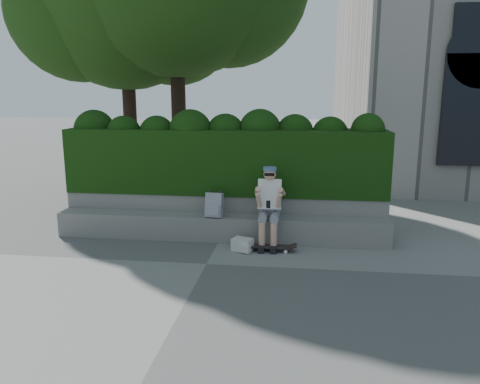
# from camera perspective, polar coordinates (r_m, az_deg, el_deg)

# --- Properties ---
(ground) EXTENTS (80.00, 80.00, 0.00)m
(ground) POSITION_cam_1_polar(r_m,az_deg,el_deg) (7.41, -4.10, -8.75)
(ground) COLOR slate
(ground) RESTS_ON ground
(bench_ledge) EXTENTS (6.00, 0.45, 0.45)m
(bench_ledge) POSITION_cam_1_polar(r_m,az_deg,el_deg) (8.50, -2.47, -4.36)
(bench_ledge) COLOR gray
(bench_ledge) RESTS_ON ground
(planter_wall) EXTENTS (6.00, 0.50, 0.75)m
(planter_wall) POSITION_cam_1_polar(r_m,az_deg,el_deg) (8.91, -1.96, -2.57)
(planter_wall) COLOR gray
(planter_wall) RESTS_ON ground
(hedge) EXTENTS (6.00, 1.00, 1.20)m
(hedge) POSITION_cam_1_polar(r_m,az_deg,el_deg) (8.94, -1.78, 3.85)
(hedge) COLOR black
(hedge) RESTS_ON planter_wall
(person) EXTENTS (0.40, 0.76, 1.38)m
(person) POSITION_cam_1_polar(r_m,az_deg,el_deg) (8.09, 3.60, -1.36)
(person) COLOR gray
(person) RESTS_ON ground
(skateboard) EXTENTS (0.85, 0.22, 0.09)m
(skateboard) POSITION_cam_1_polar(r_m,az_deg,el_deg) (7.96, 3.46, -6.67)
(skateboard) COLOR black
(skateboard) RESTS_ON ground
(backpack_plaid) EXTENTS (0.31, 0.19, 0.44)m
(backpack_plaid) POSITION_cam_1_polar(r_m,az_deg,el_deg) (8.31, -3.17, -1.60)
(backpack_plaid) COLOR #A8A8AD
(backpack_plaid) RESTS_ON bench_ledge
(backpack_ground) EXTENTS (0.39, 0.34, 0.21)m
(backpack_ground) POSITION_cam_1_polar(r_m,az_deg,el_deg) (7.96, 0.30, -6.42)
(backpack_ground) COLOR beige
(backpack_ground) RESTS_ON ground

